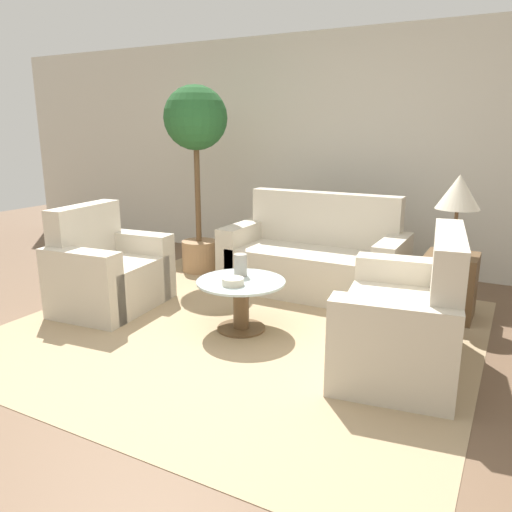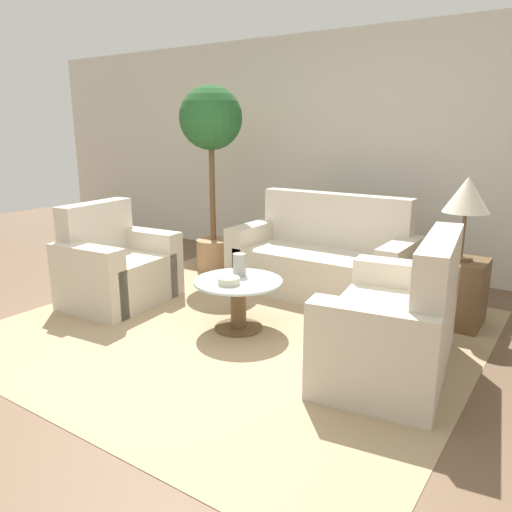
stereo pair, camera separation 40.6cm
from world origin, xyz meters
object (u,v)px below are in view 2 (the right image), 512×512
at_px(coffee_table, 238,297).
at_px(vase, 239,264).
at_px(bowl, 229,281).
at_px(sofa_main, 324,262).
at_px(table_lamp, 467,196).
at_px(armchair, 115,270).
at_px(loveseat, 400,328).
at_px(potted_plant, 211,139).

height_order(coffee_table, vase, vase).
bearing_deg(bowl, vase, 106.79).
bearing_deg(coffee_table, sofa_main, 83.42).
bearing_deg(table_lamp, coffee_table, -142.54).
relative_size(armchair, bowl, 6.11).
bearing_deg(sofa_main, table_lamp, -6.50).
xyz_separation_m(loveseat, coffee_table, (-1.29, -0.01, -0.04)).
relative_size(sofa_main, armchair, 1.70).
distance_m(armchair, potted_plant, 1.77).
bearing_deg(sofa_main, armchair, -138.07).
relative_size(potted_plant, bowl, 11.99).
height_order(loveseat, bowl, loveseat).
xyz_separation_m(sofa_main, bowl, (-0.14, -1.35, 0.13)).
xyz_separation_m(table_lamp, potted_plant, (-2.66, 0.18, 0.39)).
bearing_deg(armchair, potted_plant, -7.88).
distance_m(coffee_table, potted_plant, 2.13).
height_order(sofa_main, potted_plant, potted_plant).
xyz_separation_m(sofa_main, vase, (-0.21, -1.11, 0.20)).
bearing_deg(loveseat, armchair, -96.08).
xyz_separation_m(armchair, bowl, (1.33, -0.03, 0.14)).
distance_m(potted_plant, bowl, 2.13).
relative_size(armchair, potted_plant, 0.51).
relative_size(sofa_main, table_lamp, 2.63).
bearing_deg(potted_plant, vase, -43.86).
distance_m(sofa_main, table_lamp, 1.48).
relative_size(loveseat, potted_plant, 0.67).
distance_m(table_lamp, potted_plant, 2.70).
relative_size(coffee_table, bowl, 4.17).
xyz_separation_m(sofa_main, table_lamp, (1.26, -0.14, 0.75)).
distance_m(loveseat, potted_plant, 3.06).
height_order(sofa_main, armchair, sofa_main).
xyz_separation_m(loveseat, vase, (-1.36, 0.11, 0.20)).
bearing_deg(armchair, loveseat, -92.78).
distance_m(armchair, loveseat, 2.62).
distance_m(loveseat, bowl, 1.30).
relative_size(potted_plant, vase, 11.18).
distance_m(table_lamp, bowl, 1.95).
distance_m(loveseat, coffee_table, 1.29).
bearing_deg(loveseat, vase, -102.79).
height_order(loveseat, coffee_table, loveseat).
height_order(potted_plant, bowl, potted_plant).
distance_m(armchair, coffee_table, 1.33).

